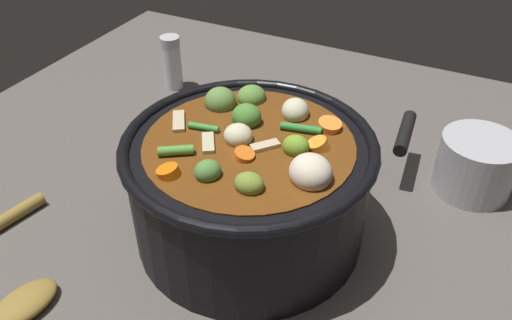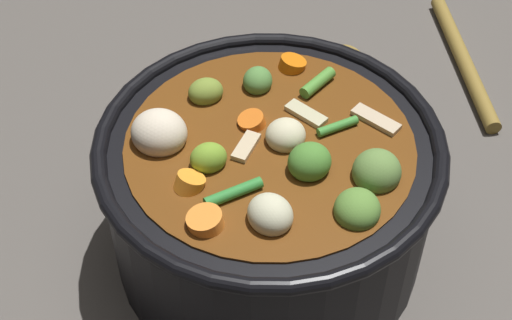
# 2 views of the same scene
# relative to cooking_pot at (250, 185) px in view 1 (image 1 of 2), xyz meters

# --- Properties ---
(ground_plane) EXTENTS (1.10, 1.10, 0.00)m
(ground_plane) POSITION_rel_cooking_pot_xyz_m (-0.00, -0.00, -0.07)
(ground_plane) COLOR #514C47
(cooking_pot) EXTENTS (0.28, 0.28, 0.16)m
(cooking_pot) POSITION_rel_cooking_pot_xyz_m (0.00, 0.00, 0.00)
(cooking_pot) COLOR black
(cooking_pot) RESTS_ON ground_plane
(salt_shaker) EXTENTS (0.03, 0.03, 0.10)m
(salt_shaker) POSITION_rel_cooking_pot_xyz_m (-0.29, 0.27, -0.03)
(salt_shaker) COLOR silver
(salt_shaker) RESTS_ON ground_plane
(small_saucepan) EXTENTS (0.16, 0.11, 0.08)m
(small_saucepan) POSITION_rel_cooking_pot_xyz_m (0.23, 0.21, -0.03)
(small_saucepan) COLOR #ADADB2
(small_saucepan) RESTS_ON ground_plane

